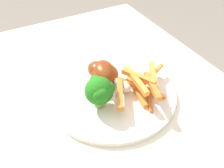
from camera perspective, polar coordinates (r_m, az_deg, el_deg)
dining_table at (r=0.63m, az=-1.58°, el=-16.59°), size 0.97×0.68×0.76m
dinner_plate at (r=0.57m, az=0.00°, el=-1.96°), size 0.29×0.29×0.01m
broccoli_floret_front at (r=0.51m, az=-2.79°, el=-1.64°), size 0.07×0.07×0.07m
carrot_fries_pile at (r=0.55m, az=6.72°, el=-0.12°), size 0.13×0.17×0.05m
chicken_drumstick_near at (r=0.59m, az=-2.27°, el=2.76°), size 0.12×0.07×0.04m
chicken_drumstick_far at (r=0.58m, az=-1.49°, el=2.36°), size 0.12×0.08×0.04m
chicken_drumstick_extra at (r=0.58m, az=-1.77°, el=2.39°), size 0.13×0.07×0.05m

